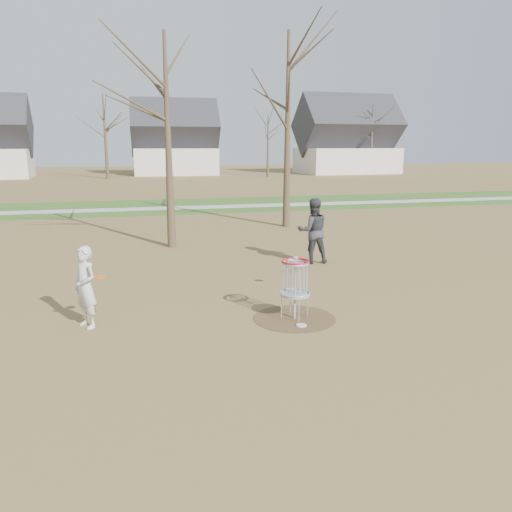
# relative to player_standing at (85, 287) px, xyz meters

# --- Properties ---
(ground) EXTENTS (160.00, 160.00, 0.00)m
(ground) POSITION_rel_player_standing_xyz_m (4.33, -0.55, -0.86)
(ground) COLOR brown
(ground) RESTS_ON ground
(green_band) EXTENTS (160.00, 8.00, 0.01)m
(green_band) POSITION_rel_player_standing_xyz_m (4.33, 20.45, -0.85)
(green_band) COLOR #2D5119
(green_band) RESTS_ON ground
(footpath) EXTENTS (160.00, 1.50, 0.01)m
(footpath) POSITION_rel_player_standing_xyz_m (4.33, 19.45, -0.84)
(footpath) COLOR #9E9E99
(footpath) RESTS_ON green_band
(dirt_circle) EXTENTS (1.80, 1.80, 0.01)m
(dirt_circle) POSITION_rel_player_standing_xyz_m (4.33, -0.55, -0.85)
(dirt_circle) COLOR #47331E
(dirt_circle) RESTS_ON ground
(player_standing) EXTENTS (0.70, 0.75, 1.71)m
(player_standing) POSITION_rel_player_standing_xyz_m (0.00, 0.00, 0.00)
(player_standing) COLOR silver
(player_standing) RESTS_ON ground
(player_throwing) EXTENTS (1.08, 0.88, 2.07)m
(player_throwing) POSITION_rel_player_standing_xyz_m (6.52, 4.36, 0.18)
(player_throwing) COLOR #333438
(player_throwing) RESTS_ON ground
(disc_grounded) EXTENTS (0.22, 0.22, 0.02)m
(disc_grounded) POSITION_rel_player_standing_xyz_m (4.33, -1.03, -0.84)
(disc_grounded) COLOR silver
(disc_grounded) RESTS_ON dirt_circle
(discs_in_play) EXTENTS (4.96, 1.67, 0.19)m
(discs_in_play) POSITION_rel_player_standing_xyz_m (2.78, 0.65, 0.15)
(discs_in_play) COLOR #F5380C
(discs_in_play) RESTS_ON ground
(disc_golf_basket) EXTENTS (0.64, 0.64, 1.35)m
(disc_golf_basket) POSITION_rel_player_standing_xyz_m (4.33, -0.55, 0.06)
(disc_golf_basket) COLOR #9EA3AD
(disc_golf_basket) RESTS_ON ground
(bare_trees) EXTENTS (52.62, 44.98, 9.00)m
(bare_trees) POSITION_rel_player_standing_xyz_m (6.11, 35.24, 4.49)
(bare_trees) COLOR #382B1E
(bare_trees) RESTS_ON ground
(houses_row) EXTENTS (56.51, 10.01, 7.26)m
(houses_row) POSITION_rel_player_standing_xyz_m (8.65, 52.01, 2.67)
(houses_row) COLOR silver
(houses_row) RESTS_ON ground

